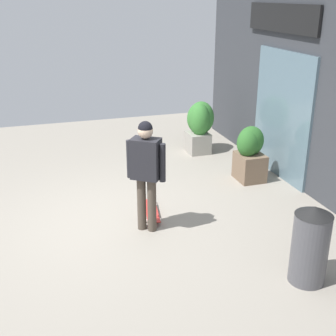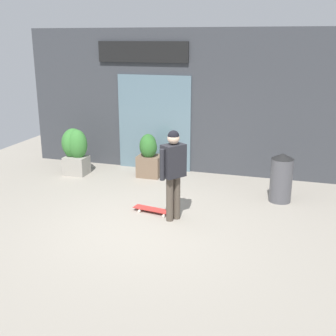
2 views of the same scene
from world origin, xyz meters
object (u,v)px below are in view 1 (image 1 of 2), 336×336
at_px(planter_box_left, 250,152).
at_px(trash_bin, 310,244).
at_px(skateboard, 152,211).
at_px(planter_box_right, 200,122).
at_px(skateboarder, 146,166).

xyz_separation_m(planter_box_left, trash_bin, (3.09, -0.78, -0.04)).
distance_m(skateboard, planter_box_left, 2.33).
height_order(planter_box_left, planter_box_right, planter_box_right).
bearing_deg(skateboarder, trash_bin, -104.51).
xyz_separation_m(planter_box_left, planter_box_right, (-1.81, -0.28, 0.12)).
relative_size(skateboard, planter_box_right, 0.76).
bearing_deg(skateboard, trash_bin, -139.93).
height_order(skateboard, planter_box_left, planter_box_left).
distance_m(skateboarder, planter_box_right, 3.71).
bearing_deg(planter_box_left, skateboarder, -61.00).
bearing_deg(planter_box_right, planter_box_left, 8.94).
distance_m(skateboarder, planter_box_left, 2.68).
xyz_separation_m(skateboarder, planter_box_right, (-3.08, 2.02, -0.35)).
height_order(planter_box_left, trash_bin, planter_box_left).
xyz_separation_m(skateboarder, trash_bin, (1.81, 1.52, -0.51)).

